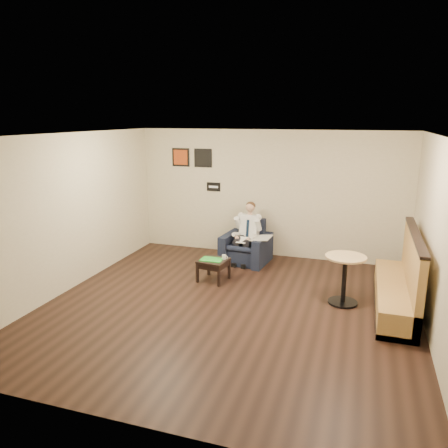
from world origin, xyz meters
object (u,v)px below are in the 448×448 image
(seated_man, at_px, (244,236))
(green_folder, at_px, (212,259))
(side_table, at_px, (214,270))
(banquette, at_px, (397,272))
(coffee_mug, at_px, (224,257))
(smartphone, at_px, (219,258))
(cafe_table, at_px, (344,280))
(armchair, at_px, (246,242))

(seated_man, relative_size, green_folder, 2.95)
(side_table, xyz_separation_m, banquette, (3.23, -0.25, 0.42))
(coffee_mug, height_order, banquette, banquette)
(coffee_mug, bearing_deg, smartphone, 154.81)
(smartphone, bearing_deg, side_table, -97.35)
(smartphone, distance_m, banquette, 3.20)
(side_table, distance_m, green_folder, 0.22)
(smartphone, xyz_separation_m, cafe_table, (2.36, -0.46, -0.00))
(green_folder, height_order, coffee_mug, coffee_mug)
(green_folder, relative_size, cafe_table, 0.50)
(banquette, bearing_deg, seated_man, 154.85)
(coffee_mug, xyz_separation_m, smartphone, (-0.11, 0.05, -0.04))
(side_table, xyz_separation_m, green_folder, (-0.03, -0.01, 0.21))
(seated_man, distance_m, green_folder, 1.20)
(seated_man, relative_size, side_table, 2.41)
(side_table, relative_size, coffee_mug, 5.79)
(armchair, relative_size, side_table, 1.82)
(banquette, bearing_deg, smartphone, 172.94)
(armchair, height_order, coffee_mug, armchair)
(smartphone, bearing_deg, coffee_mug, -7.10)
(green_folder, relative_size, banquette, 0.17)
(coffee_mug, xyz_separation_m, cafe_table, (2.25, -0.41, -0.04))
(side_table, bearing_deg, seated_man, 75.37)
(seated_man, distance_m, coffee_mug, 1.06)
(side_table, xyz_separation_m, cafe_table, (2.43, -0.32, 0.21))
(banquette, xyz_separation_m, cafe_table, (-0.81, -0.07, -0.21))
(seated_man, height_order, smartphone, seated_man)
(seated_man, xyz_separation_m, smartphone, (-0.23, -0.99, -0.19))
(cafe_table, bearing_deg, banquette, 5.15)
(seated_man, bearing_deg, banquette, -19.22)
(seated_man, xyz_separation_m, side_table, (-0.29, -1.13, -0.41))
(side_table, relative_size, smartphone, 3.93)
(coffee_mug, height_order, smartphone, coffee_mug)
(armchair, xyz_separation_m, green_folder, (-0.34, -1.26, -0.03))
(green_folder, bearing_deg, side_table, 25.61)
(armchair, xyz_separation_m, side_table, (-0.31, -1.25, -0.24))
(green_folder, xyz_separation_m, cafe_table, (2.46, -0.31, -0.01))
(seated_man, bearing_deg, coffee_mug, -90.28)
(banquette, relative_size, cafe_table, 2.95)
(green_folder, relative_size, coffee_mug, 4.74)
(seated_man, bearing_deg, green_folder, -99.93)
(seated_man, bearing_deg, armchair, 90.00)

